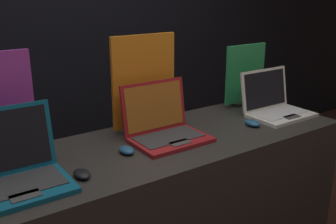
% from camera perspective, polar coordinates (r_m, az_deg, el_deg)
% --- Properties ---
extents(wall_back, '(8.00, 0.05, 2.80)m').
position_cam_1_polar(wall_back, '(3.16, -15.42, 13.33)').
color(wall_back, black).
rests_on(wall_back, ground_plane).
extents(display_counter, '(1.99, 0.67, 0.86)m').
position_cam_1_polar(display_counter, '(2.21, -0.08, -14.53)').
color(display_counter, '#282623').
rests_on(display_counter, ground_plane).
extents(laptop_front, '(0.39, 0.33, 0.29)m').
position_cam_1_polar(laptop_front, '(1.66, -21.52, -7.81)').
color(laptop_front, '#0F5170').
rests_on(laptop_front, display_counter).
extents(mouse_front, '(0.06, 0.10, 0.03)m').
position_cam_1_polar(mouse_front, '(1.67, -12.40, -8.77)').
color(mouse_front, black).
rests_on(mouse_front, display_counter).
extents(laptop_middle, '(0.38, 0.31, 0.28)m').
position_cam_1_polar(laptop_middle, '(2.01, -0.56, -2.11)').
color(laptop_middle, maroon).
rests_on(laptop_middle, display_counter).
extents(mouse_middle, '(0.06, 0.09, 0.03)m').
position_cam_1_polar(mouse_middle, '(1.86, -6.02, -5.53)').
color(mouse_middle, navy).
rests_on(mouse_middle, display_counter).
extents(promo_stand_middle, '(0.38, 0.07, 0.51)m').
position_cam_1_polar(promo_stand_middle, '(2.11, -3.48, 3.98)').
color(promo_stand_middle, black).
rests_on(promo_stand_middle, display_counter).
extents(laptop_back, '(0.38, 0.30, 0.26)m').
position_cam_1_polar(laptop_back, '(2.47, 15.23, 1.01)').
color(laptop_back, silver).
rests_on(laptop_back, display_counter).
extents(mouse_back, '(0.07, 0.10, 0.03)m').
position_cam_1_polar(mouse_back, '(2.25, 12.17, -1.59)').
color(mouse_back, navy).
rests_on(mouse_back, display_counter).
extents(promo_stand_back, '(0.32, 0.07, 0.40)m').
position_cam_1_polar(promo_stand_back, '(2.61, 11.11, 5.05)').
color(promo_stand_back, black).
rests_on(promo_stand_back, display_counter).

